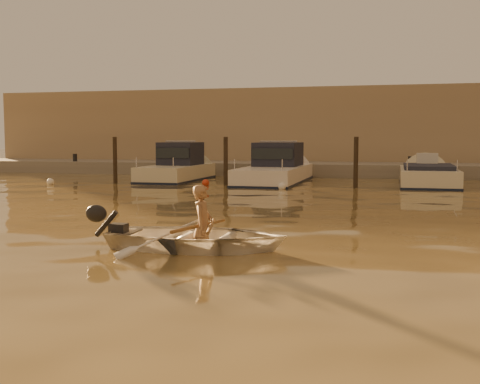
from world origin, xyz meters
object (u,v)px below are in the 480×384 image
(person, at_px, (203,226))
(waterfront_building, at_px, (374,130))
(moored_boat_2, at_px, (275,168))
(dinghy, at_px, (197,237))
(moored_boat_1, at_px, (177,167))
(moored_boat_3, at_px, (428,180))

(person, bearing_deg, waterfront_building, -6.67)
(moored_boat_2, height_order, waterfront_building, waterfront_building)
(person, height_order, moored_boat_2, moored_boat_2)
(person, xyz_separation_m, moored_boat_2, (-1.90, 16.15, 0.21))
(dinghy, bearing_deg, moored_boat_1, 19.16)
(person, distance_m, moored_boat_3, 16.78)
(dinghy, relative_size, person, 2.22)
(moored_boat_1, xyz_separation_m, waterfront_building, (8.48, 11.00, 1.77))
(moored_boat_2, bearing_deg, moored_boat_1, 180.00)
(moored_boat_1, relative_size, moored_boat_3, 0.98)
(waterfront_building, bearing_deg, moored_boat_3, -76.59)
(moored_boat_1, distance_m, moored_boat_3, 11.11)
(dinghy, height_order, moored_boat_1, moored_boat_1)
(moored_boat_1, relative_size, moored_boat_2, 0.79)
(moored_boat_1, bearing_deg, dinghy, -68.27)
(dinghy, xyz_separation_m, waterfront_building, (2.05, 27.15, 2.19))
(moored_boat_1, distance_m, moored_boat_2, 4.63)
(moored_boat_3, xyz_separation_m, waterfront_building, (-2.62, 11.00, 2.17))
(waterfront_building, bearing_deg, moored_boat_2, -109.28)
(moored_boat_2, distance_m, moored_boat_3, 6.48)
(moored_boat_2, height_order, moored_boat_3, moored_boat_2)
(dinghy, relative_size, moored_boat_2, 0.40)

